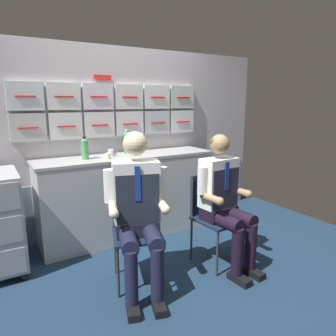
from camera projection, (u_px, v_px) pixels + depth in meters
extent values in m
cube|color=#1A2F46|center=(173.00, 281.00, 2.74)|extent=(4.80, 4.80, 0.04)
cube|color=#B7B1B7|center=(112.00, 141.00, 3.67)|extent=(4.20, 0.06, 2.15)
cube|color=gray|center=(115.00, 202.00, 3.80)|extent=(4.12, 0.01, 0.66)
cube|color=#B1B2B4|center=(28.00, 127.00, 3.12)|extent=(0.34, 0.06, 0.28)
cylinder|color=red|center=(29.00, 128.00, 3.09)|extent=(0.19, 0.01, 0.01)
cube|color=silver|center=(66.00, 126.00, 3.31)|extent=(0.34, 0.06, 0.28)
cylinder|color=red|center=(66.00, 126.00, 3.28)|extent=(0.19, 0.01, 0.01)
cube|color=silver|center=(99.00, 125.00, 3.49)|extent=(0.34, 0.06, 0.28)
cylinder|color=red|center=(100.00, 125.00, 3.46)|extent=(0.19, 0.01, 0.01)
cube|color=silver|center=(129.00, 123.00, 3.68)|extent=(0.34, 0.06, 0.28)
cylinder|color=red|center=(131.00, 124.00, 3.65)|extent=(0.19, 0.01, 0.01)
cube|color=#A9B3BB|center=(157.00, 122.00, 3.86)|extent=(0.34, 0.06, 0.28)
cylinder|color=red|center=(158.00, 123.00, 3.83)|extent=(0.19, 0.01, 0.01)
cube|color=silver|center=(182.00, 121.00, 4.05)|extent=(0.34, 0.06, 0.28)
cylinder|color=red|center=(183.00, 122.00, 4.02)|extent=(0.19, 0.01, 0.01)
cube|color=silver|center=(25.00, 96.00, 3.06)|extent=(0.34, 0.06, 0.28)
cylinder|color=red|center=(26.00, 96.00, 3.03)|extent=(0.19, 0.01, 0.01)
cube|color=silver|center=(64.00, 96.00, 3.24)|extent=(0.34, 0.06, 0.28)
cylinder|color=red|center=(64.00, 96.00, 3.21)|extent=(0.19, 0.01, 0.01)
cube|color=silver|center=(98.00, 97.00, 3.43)|extent=(0.34, 0.06, 0.28)
cylinder|color=red|center=(99.00, 97.00, 3.40)|extent=(0.19, 0.01, 0.01)
cube|color=silver|center=(129.00, 97.00, 3.61)|extent=(0.34, 0.06, 0.28)
cylinder|color=red|center=(130.00, 97.00, 3.58)|extent=(0.19, 0.01, 0.01)
cube|color=silver|center=(156.00, 97.00, 3.80)|extent=(0.34, 0.06, 0.28)
cylinder|color=red|center=(158.00, 97.00, 3.77)|extent=(0.19, 0.01, 0.01)
cube|color=#B3C0B5|center=(182.00, 97.00, 3.98)|extent=(0.34, 0.06, 0.28)
cylinder|color=red|center=(183.00, 97.00, 3.95)|extent=(0.19, 0.01, 0.01)
cube|color=red|center=(102.00, 77.00, 3.43)|extent=(0.20, 0.02, 0.05)
cube|color=#B9BCBB|center=(128.00, 196.00, 3.59)|extent=(1.98, 0.52, 0.91)
cube|color=#AAADAC|center=(127.00, 156.00, 3.49)|extent=(2.02, 0.53, 0.03)
sphere|color=black|center=(25.00, 276.00, 2.73)|extent=(0.07, 0.07, 0.07)
sphere|color=black|center=(18.00, 250.00, 3.19)|extent=(0.07, 0.07, 0.07)
cube|color=#9D9DA7|center=(3.00, 264.00, 2.57)|extent=(0.35, 0.01, 0.23)
cylinder|color=#2D2D33|center=(118.00, 273.00, 2.44)|extent=(0.02, 0.02, 0.43)
cylinder|color=#2D2D33|center=(163.00, 268.00, 2.52)|extent=(0.02, 0.02, 0.43)
cylinder|color=#2D2D33|center=(115.00, 252.00, 2.78)|extent=(0.02, 0.02, 0.43)
cylinder|color=#2D2D33|center=(155.00, 248.00, 2.86)|extent=(0.02, 0.02, 0.43)
cube|color=#132137|center=(137.00, 235.00, 2.60)|extent=(0.50, 0.50, 0.02)
cube|color=#132137|center=(134.00, 204.00, 2.74)|extent=(0.36, 0.14, 0.40)
cylinder|color=#2D2D33|center=(113.00, 206.00, 2.69)|extent=(0.02, 0.02, 0.40)
cylinder|color=#2D2D33|center=(154.00, 203.00, 2.77)|extent=(0.02, 0.02, 0.40)
cube|color=black|center=(133.00, 310.00, 2.29)|extent=(0.15, 0.24, 0.06)
cube|color=black|center=(158.00, 306.00, 2.33)|extent=(0.15, 0.24, 0.06)
cylinder|color=#1A1B34|center=(131.00, 278.00, 2.28)|extent=(0.10, 0.10, 0.42)
cylinder|color=#1A1B34|center=(157.00, 274.00, 2.32)|extent=(0.10, 0.10, 0.42)
cylinder|color=#1A1B34|center=(128.00, 238.00, 2.40)|extent=(0.24, 0.42, 0.13)
cylinder|color=#1A1B34|center=(152.00, 236.00, 2.44)|extent=(0.24, 0.42, 0.13)
cube|color=#1A1B34|center=(137.00, 227.00, 2.59)|extent=(0.40, 0.30, 0.12)
cube|color=white|center=(136.00, 191.00, 2.54)|extent=(0.42, 0.31, 0.50)
cube|color=#202634|center=(138.00, 199.00, 2.45)|extent=(0.33, 0.11, 0.40)
cube|color=navy|center=(138.00, 184.00, 2.41)|extent=(0.04, 0.02, 0.28)
cylinder|color=white|center=(109.00, 186.00, 2.48)|extent=(0.08, 0.08, 0.27)
cylinder|color=beige|center=(113.00, 209.00, 2.41)|extent=(0.14, 0.26, 0.07)
sphere|color=beige|center=(114.00, 214.00, 2.30)|extent=(0.08, 0.08, 0.08)
cylinder|color=white|center=(162.00, 183.00, 2.58)|extent=(0.08, 0.08, 0.27)
cylinder|color=beige|center=(162.00, 205.00, 2.50)|extent=(0.14, 0.26, 0.07)
sphere|color=beige|center=(166.00, 210.00, 2.39)|extent=(0.08, 0.08, 0.08)
sphere|color=beige|center=(135.00, 144.00, 2.46)|extent=(0.20, 0.20, 0.20)
ellipsoid|color=black|center=(135.00, 141.00, 2.47)|extent=(0.24, 0.23, 0.14)
cylinder|color=#2D2D33|center=(217.00, 254.00, 2.74)|extent=(0.02, 0.02, 0.43)
cylinder|color=#2D2D33|center=(245.00, 243.00, 2.95)|extent=(0.02, 0.02, 0.43)
cylinder|color=#2D2D33|center=(191.00, 240.00, 3.03)|extent=(0.02, 0.02, 0.43)
cylinder|color=#2D2D33|center=(218.00, 231.00, 3.23)|extent=(0.02, 0.02, 0.43)
cube|color=#132137|center=(218.00, 219.00, 2.94)|extent=(0.43, 0.43, 0.02)
cube|color=#132137|center=(206.00, 193.00, 3.05)|extent=(0.37, 0.06, 0.40)
cylinder|color=#2D2D33|center=(192.00, 197.00, 2.94)|extent=(0.02, 0.02, 0.40)
cylinder|color=#2D2D33|center=(219.00, 191.00, 3.14)|extent=(0.02, 0.02, 0.40)
cube|color=black|center=(239.00, 279.00, 2.68)|extent=(0.11, 0.23, 0.06)
cube|color=black|center=(253.00, 273.00, 2.79)|extent=(0.11, 0.23, 0.06)
cylinder|color=black|center=(237.00, 252.00, 2.67)|extent=(0.10, 0.10, 0.42)
cylinder|color=black|center=(251.00, 246.00, 2.77)|extent=(0.10, 0.10, 0.42)
cylinder|color=black|center=(224.00, 221.00, 2.75)|extent=(0.16, 0.37, 0.13)
cylinder|color=black|center=(238.00, 217.00, 2.85)|extent=(0.16, 0.37, 0.13)
cube|color=black|center=(219.00, 212.00, 2.92)|extent=(0.34, 0.23, 0.12)
cube|color=white|center=(218.00, 182.00, 2.88)|extent=(0.36, 0.22, 0.46)
cube|color=#222235|center=(226.00, 189.00, 2.81)|extent=(0.32, 0.04, 0.37)
cube|color=navy|center=(227.00, 176.00, 2.78)|extent=(0.04, 0.01, 0.26)
cylinder|color=white|center=(202.00, 180.00, 2.76)|extent=(0.08, 0.08, 0.25)
cylinder|color=#9C7D57|center=(211.00, 198.00, 2.72)|extent=(0.09, 0.23, 0.07)
sphere|color=#9C7D57|center=(220.00, 201.00, 2.63)|extent=(0.08, 0.08, 0.08)
cylinder|color=white|center=(234.00, 174.00, 2.98)|extent=(0.08, 0.08, 0.25)
cylinder|color=#9C7D57|center=(240.00, 191.00, 2.92)|extent=(0.09, 0.23, 0.07)
sphere|color=#9C7D57|center=(248.00, 194.00, 2.84)|extent=(0.08, 0.08, 0.08)
sphere|color=#9C7D57|center=(220.00, 144.00, 2.80)|extent=(0.18, 0.18, 0.18)
ellipsoid|color=brown|center=(219.00, 142.00, 2.81)|extent=(0.19, 0.18, 0.13)
cylinder|color=#49A255|center=(127.00, 143.00, 3.56)|extent=(0.07, 0.07, 0.24)
cone|color=#49A255|center=(127.00, 132.00, 3.54)|extent=(0.07, 0.07, 0.02)
cylinder|color=silver|center=(127.00, 130.00, 3.53)|extent=(0.03, 0.03, 0.02)
cylinder|color=#4A9A57|center=(85.00, 150.00, 3.22)|extent=(0.08, 0.08, 0.20)
cone|color=#4A9A57|center=(84.00, 139.00, 3.20)|extent=(0.08, 0.08, 0.02)
cylinder|color=black|center=(84.00, 137.00, 3.19)|extent=(0.03, 0.03, 0.02)
cylinder|color=navy|center=(112.00, 151.00, 3.54)|extent=(0.06, 0.06, 0.07)
cylinder|color=#382114|center=(112.00, 149.00, 3.54)|extent=(0.05, 0.05, 0.01)
cylinder|color=silver|center=(108.00, 156.00, 3.24)|extent=(0.06, 0.06, 0.06)
cylinder|color=#382114|center=(108.00, 154.00, 3.24)|extent=(0.05, 0.05, 0.01)
cylinder|color=silver|center=(111.00, 153.00, 3.40)|extent=(0.06, 0.06, 0.08)
cylinder|color=#382114|center=(111.00, 150.00, 3.40)|extent=(0.05, 0.05, 0.01)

